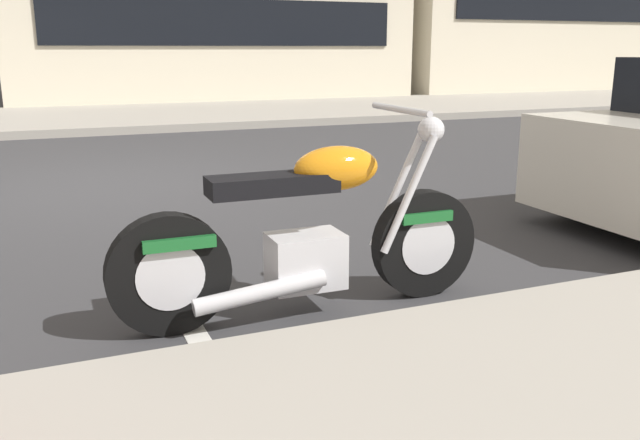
# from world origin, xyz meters

# --- Properties ---
(ground_plane) EXTENTS (260.00, 260.00, 0.00)m
(ground_plane) POSITION_xyz_m (0.00, 0.00, 0.00)
(ground_plane) COLOR #333335
(sidewalk_far_curb) EXTENTS (120.00, 5.00, 0.14)m
(sidewalk_far_curb) POSITION_xyz_m (12.00, 6.92, 0.07)
(sidewalk_far_curb) COLOR gray
(sidewalk_far_curb) RESTS_ON ground
(parking_stall_stripe) EXTENTS (0.12, 2.20, 0.01)m
(parking_stall_stripe) POSITION_xyz_m (0.00, -3.82, 0.00)
(parking_stall_stripe) COLOR silver
(parking_stall_stripe) RESTS_ON ground
(parked_motorcycle) EXTENTS (2.10, 0.62, 1.11)m
(parked_motorcycle) POSITION_xyz_m (0.65, -4.05, 0.43)
(parked_motorcycle) COLOR black
(parked_motorcycle) RESTS_ON ground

